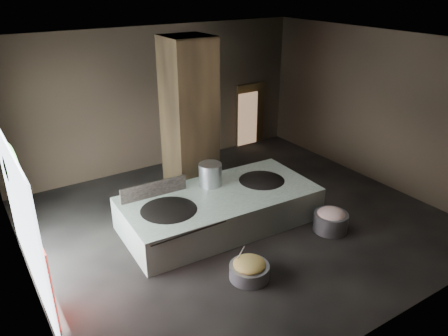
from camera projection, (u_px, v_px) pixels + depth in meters
floor at (237, 222)px, 11.42m from camera, size 10.00×9.00×0.10m
ceiling at (240, 41)px, 9.55m from camera, size 10.00×9.00×0.10m
back_wall at (158, 98)px, 13.98m from camera, size 10.00×0.10×4.50m
front_wall at (399, 223)px, 6.99m from camera, size 10.00×0.10×4.50m
left_wall at (11, 192)px, 7.99m from camera, size 0.10×9.00×4.50m
right_wall at (378, 108)px, 12.98m from camera, size 0.10×9.00×4.50m
pillar at (189, 121)px, 11.79m from camera, size 1.20×1.20×4.50m
hearth_platform at (220, 208)px, 11.13m from camera, size 5.00×2.54×0.85m
platform_cap at (220, 195)px, 10.98m from camera, size 4.81×2.31×0.03m
wok_left at (169, 214)px, 10.25m from camera, size 1.55×1.55×0.43m
wok_left_rim at (169, 211)px, 10.22m from camera, size 1.58×1.58×0.05m
wok_right at (261, 184)px, 11.71m from camera, size 1.44×1.44×0.41m
wok_right_rim at (262, 181)px, 11.68m from camera, size 1.47×1.47×0.05m
stock_pot at (210, 175)px, 11.29m from camera, size 0.60×0.60×0.64m
splash_guard at (154, 190)px, 10.75m from camera, size 1.71×0.13×0.43m
cook at (213, 160)px, 12.93m from camera, size 0.74×0.71×1.71m
veg_basin at (249, 271)px, 9.20m from camera, size 1.13×1.13×0.31m
veg_fill at (249, 264)px, 9.13m from camera, size 0.70×0.70×0.22m
ladle at (240, 255)px, 9.08m from camera, size 0.03×0.34×0.61m
meat_basin at (331, 222)px, 10.90m from camera, size 0.94×0.94×0.47m
meat_fill at (331, 214)px, 10.81m from camera, size 0.71×0.71×0.27m
doorway_near at (193, 127)px, 14.96m from camera, size 1.18×0.08×2.38m
doorway_near_glow at (188, 129)px, 14.92m from camera, size 0.77×0.04×1.81m
doorway_far at (250, 115)px, 16.15m from camera, size 1.18×0.08×2.38m
doorway_far_glow at (248, 119)px, 15.93m from camera, size 0.82×0.04×1.94m
left_opening at (22, 216)px, 8.46m from camera, size 0.04×4.20×3.10m
pavilion_sliver at (47, 283)px, 7.80m from camera, size 0.05×0.90×1.70m
tree_silhouette at (12, 168)px, 9.10m from camera, size 0.28×1.10×1.10m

